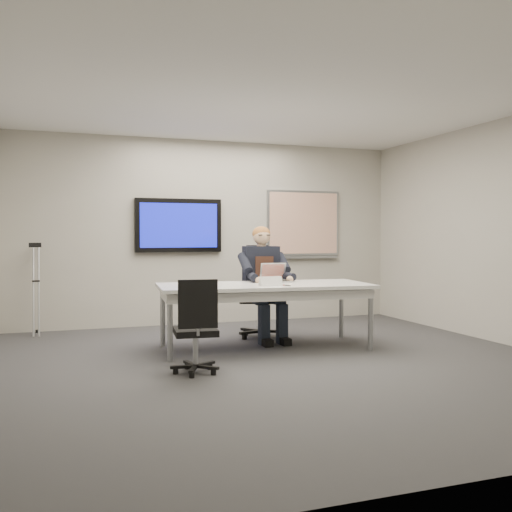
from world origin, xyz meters
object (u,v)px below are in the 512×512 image
object	(u,v)px
conference_table	(265,291)
seated_person	(266,294)
office_chair_near	(196,344)
office_chair_far	(260,309)
laptop	(275,277)

from	to	relation	value
conference_table	seated_person	bearing A→B (deg)	73.00
office_chair_near	office_chair_far	bearing A→B (deg)	-120.44
laptop	office_chair_far	bearing A→B (deg)	96.09
office_chair_far	laptop	world-z (taller)	office_chair_far
office_chair_near	laptop	bearing A→B (deg)	-130.60
office_chair_near	laptop	distance (m)	1.86
office_chair_near	laptop	world-z (taller)	laptop
office_chair_far	laptop	bearing A→B (deg)	-66.06
office_chair_near	seated_person	xyz separation A→B (m)	(1.25, 1.45, 0.30)
office_chair_far	office_chair_near	world-z (taller)	office_chair_far
laptop	conference_table	bearing A→B (deg)	-129.57
office_chair_far	office_chair_near	size ratio (longest dim) A/B	1.25
seated_person	office_chair_far	bearing A→B (deg)	92.44
seated_person	office_chair_near	bearing A→B (deg)	-124.63
office_chair_near	conference_table	bearing A→B (deg)	-131.56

